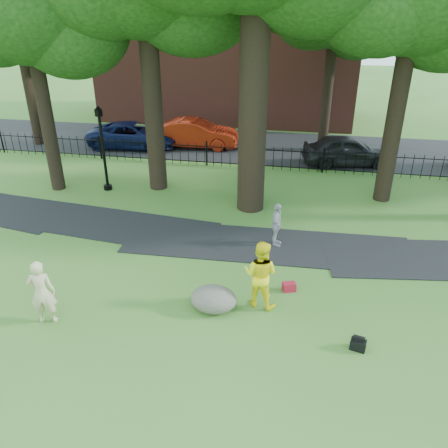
% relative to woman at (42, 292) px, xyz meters
% --- Properties ---
extents(ground, '(120.00, 120.00, 0.00)m').
position_rel_woman_xyz_m(ground, '(4.30, 1.32, -0.92)').
color(ground, '#386924').
rests_on(ground, ground).
extents(footpath, '(36.07, 3.85, 0.03)m').
position_rel_woman_xyz_m(footpath, '(5.30, 5.22, -0.92)').
color(footpath, black).
rests_on(footpath, ground).
extents(street, '(80.00, 7.00, 0.02)m').
position_rel_woman_xyz_m(street, '(4.30, 17.32, -0.92)').
color(street, black).
rests_on(street, ground).
extents(iron_fence, '(44.00, 0.04, 1.20)m').
position_rel_woman_xyz_m(iron_fence, '(4.30, 13.32, -0.32)').
color(iron_fence, black).
rests_on(iron_fence, ground).
extents(brick_building, '(18.00, 8.00, 12.00)m').
position_rel_woman_xyz_m(brick_building, '(0.30, 25.32, 5.08)').
color(brick_building, brown).
rests_on(brick_building, ground).
extents(woman, '(0.77, 0.62, 1.85)m').
position_rel_woman_xyz_m(woman, '(0.00, 0.00, 0.00)').
color(woman, beige).
rests_on(woman, ground).
extents(man, '(1.11, 0.96, 1.99)m').
position_rel_woman_xyz_m(man, '(5.46, 1.81, 0.07)').
color(man, yellow).
rests_on(man, ground).
extents(pedestrian, '(0.44, 0.95, 1.59)m').
position_rel_woman_xyz_m(pedestrian, '(5.62, 5.30, -0.13)').
color(pedestrian, '#A4A3A8').
rests_on(pedestrian, ground).
extents(boulder, '(1.56, 1.39, 0.75)m').
position_rel_woman_xyz_m(boulder, '(4.23, 1.35, -0.55)').
color(boulder, gray).
rests_on(boulder, ground).
extents(lamppost, '(0.38, 0.38, 3.80)m').
position_rel_woman_xyz_m(lamppost, '(-2.41, 9.13, 0.94)').
color(lamppost, black).
rests_on(lamppost, ground).
extents(backpack, '(0.41, 0.31, 0.28)m').
position_rel_woman_xyz_m(backpack, '(8.04, 0.44, -0.78)').
color(backpack, black).
rests_on(backpack, ground).
extents(red_bag, '(0.44, 0.35, 0.26)m').
position_rel_woman_xyz_m(red_bag, '(6.24, 2.62, -0.79)').
color(red_bag, maroon).
rests_on(red_bag, ground).
extents(red_sedan, '(5.11, 2.04, 1.65)m').
position_rel_woman_xyz_m(red_sedan, '(-0.08, 16.45, -0.10)').
color(red_sedan, '#A1200C').
rests_on(red_sedan, ground).
extents(navy_van, '(5.49, 2.87, 1.47)m').
position_rel_woman_xyz_m(navy_van, '(-3.70, 15.76, -0.19)').
color(navy_van, '#0C143D').
rests_on(navy_van, ground).
extents(grey_car, '(4.87, 2.61, 1.57)m').
position_rel_woman_xyz_m(grey_car, '(8.54, 14.82, -0.14)').
color(grey_car, black).
rests_on(grey_car, ground).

